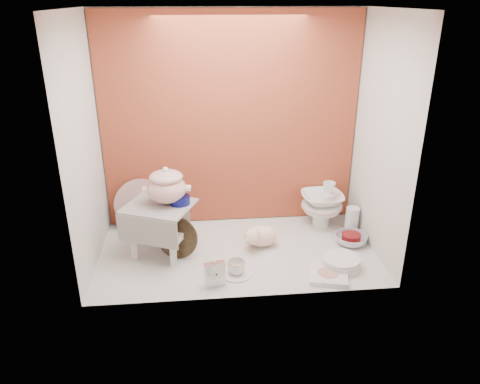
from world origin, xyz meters
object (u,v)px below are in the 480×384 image
Objects in this scene: soup_tureen at (167,185)px; crystal_bowl at (351,239)px; blue_white_vase at (152,220)px; porcelain_tower at (322,204)px; mantel_clock at (215,273)px; plush_pig at (261,236)px; step_stool at (161,230)px; gold_rim_teacup at (236,267)px; dinner_plate_stack at (341,263)px; floral_platter at (141,204)px.

soup_tureen is 1.30m from crystal_bowl.
porcelain_tower is (1.22, 0.04, 0.05)m from blue_white_vase.
mantel_clock is 0.55m from plush_pig.
porcelain_tower is (1.14, 0.29, -0.00)m from step_stool.
soup_tureen is 0.43m from blue_white_vase.
gold_rim_teacup is 0.87m from crystal_bowl.
soup_tureen reaches higher than plush_pig.
soup_tureen is 1.07× the size of plush_pig.
soup_tureen reaches higher than crystal_bowl.
blue_white_vase is at bearing 155.75° from dinner_plate_stack.
crystal_bowl is (1.27, -0.01, -0.14)m from step_stool.
gold_rim_teacup is at bearing -159.74° from crystal_bowl.
soup_tureen is at bearing -58.91° from floral_platter.
mantel_clock is at bearing -148.23° from plush_pig.
crystal_bowl is at bearing 20.26° from gold_rim_teacup.
soup_tureen is 1.16× the size of dinner_plate_stack.
crystal_bowl is (0.95, 0.40, -0.05)m from mantel_clock.
floral_platter reaches higher than step_stool.
plush_pig is at bearing -23.65° from floral_platter.
crystal_bowl is at bearing -15.35° from floral_platter.
dinner_plate_stack is at bearing -27.99° from floral_platter.
plush_pig reaches higher than dinner_plate_stack.
crystal_bowl is at bearing -65.43° from porcelain_tower.
gold_rim_teacup is at bearing -48.03° from floral_platter.
step_stool is at bearing -72.45° from blue_white_vase.
dinner_plate_stack is (1.28, -0.68, -0.15)m from floral_platter.
gold_rim_teacup is (0.63, -0.70, -0.13)m from floral_platter.
soup_tureen is 0.64m from mantel_clock.
step_stool is 1.64× the size of dinner_plate_stack.
soup_tureen is 0.51m from floral_platter.
soup_tureen is at bearing 163.37° from dinner_plate_stack.
floral_platter is 1.70× the size of crystal_bowl.
crystal_bowl is (0.81, 0.30, -0.02)m from gold_rim_teacup.
mantel_clock is (0.27, -0.43, -0.38)m from soup_tureen.
floral_platter is (-0.22, 0.36, -0.29)m from soup_tureen.
mantel_clock reaches higher than plush_pig.
floral_platter is (-0.16, 0.39, 0.01)m from step_stool.
floral_platter is 2.13× the size of mantel_clock.
floral_platter is at bearing 131.97° from gold_rim_teacup.
porcelain_tower is at bearing 25.25° from mantel_clock.
mantel_clock is at bearing -143.38° from gold_rim_teacup.
mantel_clock is at bearing -58.18° from blue_white_vase.
gold_rim_teacup is (0.41, -0.33, -0.41)m from soup_tureen.
step_stool is 1.18m from porcelain_tower.
porcelain_tower is at bearing 13.58° from soup_tureen.
crystal_bowl is (1.35, -0.25, -0.09)m from blue_white_vase.
porcelain_tower reaches higher than dinner_plate_stack.
floral_platter is at bearing 135.91° from plush_pig.
floral_platter is 0.94m from mantel_clock.
mantel_clock is at bearing -157.12° from crystal_bowl.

